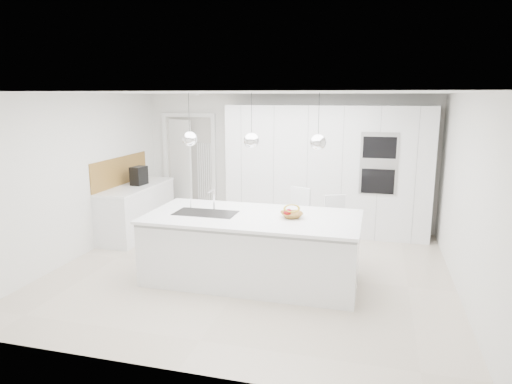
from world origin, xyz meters
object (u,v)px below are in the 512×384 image
(bar_stool_right, at_px, (333,231))
(island_base, at_px, (252,250))
(bar_stool_left, at_px, (298,225))
(espresso_machine, at_px, (139,176))
(fruit_bowl, at_px, (292,215))

(bar_stool_right, bearing_deg, island_base, -161.90)
(bar_stool_right, bearing_deg, bar_stool_left, 150.48)
(espresso_machine, relative_size, bar_stool_left, 0.30)
(bar_stool_right, bearing_deg, espresso_machine, 144.40)
(fruit_bowl, relative_size, bar_stool_right, 0.29)
(island_base, distance_m, espresso_machine, 3.06)
(fruit_bowl, bearing_deg, espresso_machine, 153.48)
(island_base, xyz_separation_m, bar_stool_left, (0.47, 0.97, 0.11))
(espresso_machine, bearing_deg, fruit_bowl, -21.11)
(island_base, height_order, espresso_machine, espresso_machine)
(island_base, distance_m, fruit_bowl, 0.73)
(bar_stool_left, bearing_deg, fruit_bowl, -63.88)
(fruit_bowl, height_order, bar_stool_right, bar_stool_right)
(island_base, relative_size, bar_stool_right, 2.76)
(fruit_bowl, distance_m, bar_stool_left, 0.98)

